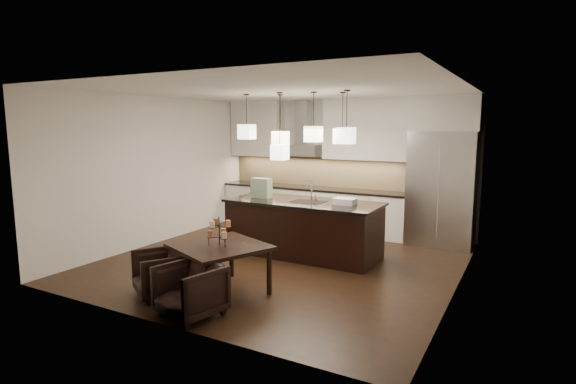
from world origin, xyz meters
The scene contains 37 objects.
floor centered at (0.00, 0.00, -0.01)m, with size 5.50×5.50×0.02m, color black.
ceiling centered at (0.00, 0.00, 2.81)m, with size 5.50×5.50×0.02m, color white.
wall_back centered at (0.00, 2.76, 1.40)m, with size 5.50×0.02×2.80m, color silver.
wall_front centered at (0.00, -2.76, 1.40)m, with size 5.50×0.02×2.80m, color silver.
wall_left centered at (-2.76, 0.00, 1.40)m, with size 0.02×5.50×2.80m, color silver.
wall_right centered at (2.76, 0.00, 1.40)m, with size 0.02×5.50×2.80m, color silver.
refrigerator centered at (2.10, 2.38, 1.07)m, with size 1.20×0.72×2.15m, color #B7B7BA.
fridge_panel centered at (2.10, 2.38, 2.47)m, with size 1.26×0.72×0.65m, color silver.
lower_cabinets centered at (-0.62, 2.43, 0.44)m, with size 4.21×0.62×0.88m, color silver.
countertop centered at (-0.62, 2.43, 0.90)m, with size 4.21×0.66×0.04m, color black.
backsplash centered at (-0.62, 2.73, 1.24)m, with size 4.21×0.02×0.63m, color tan.
upper_cab_left centered at (-2.10, 2.57, 2.17)m, with size 1.25×0.35×1.25m, color silver.
upper_cab_right centered at (0.55, 2.57, 2.17)m, with size 1.86×0.35×1.25m, color silver.
hood_canopy centered at (-0.93, 2.48, 1.72)m, with size 0.90×0.52×0.24m, color #B7B7BA.
hood_chimney centered at (-0.93, 2.59, 2.32)m, with size 0.30×0.28×0.96m, color #B7B7BA.
fruit_bowl centered at (-1.77, 2.38, 0.95)m, with size 0.26×0.26×0.06m, color silver.
island_body centered at (0.12, 0.53, 0.46)m, with size 2.60×1.04×0.92m, color black.
island_top centered at (0.12, 0.53, 0.94)m, with size 2.69×1.13×0.04m, color black.
faucet centered at (0.23, 0.63, 1.16)m, with size 0.10×0.25×0.40m, color silver, non-canonical shape.
tote_bag centered at (-0.71, 0.50, 1.14)m, with size 0.35×0.19×0.35m, color #134721.
food_container centered at (0.88, 0.55, 1.01)m, with size 0.35×0.25×0.10m, color silver.
dining_table centered at (-0.05, -1.62, 0.33)m, with size 1.11×1.11×0.66m, color black, non-canonical shape.
candelabra centered at (-0.05, -1.62, 0.86)m, with size 0.32×0.32×0.39m, color black, non-canonical shape.
candle_a centered at (0.06, -1.67, 0.82)m, with size 0.07×0.07×0.09m, color beige.
candle_b centered at (-0.07, -1.50, 0.82)m, with size 0.07×0.07×0.09m, color #D76B3F.
candle_c centered at (-0.15, -1.70, 0.82)m, with size 0.07×0.07×0.09m, color #984B35.
candle_d centered at (0.07, -1.59, 0.96)m, with size 0.07×0.07×0.09m, color #D76B3F.
candle_e centered at (-0.15, -1.56, 0.96)m, with size 0.07×0.07×0.09m, color #984B35.
candle_f centered at (-0.08, -1.74, 0.96)m, with size 0.07×0.07×0.09m, color beige.
armchair_left centered at (-0.68, -2.09, 0.31)m, with size 0.65×0.67×0.61m, color black.
armchair_right centered at (0.10, -2.40, 0.32)m, with size 0.67×0.69×0.63m, color black.
pendant_a centered at (-0.93, 0.38, 2.14)m, with size 0.24×0.24×0.26m, color #F9EFC9.
pendant_b centered at (-0.45, 0.75, 2.02)m, with size 0.24×0.24×0.26m, color #F9EFC9.
pendant_c centered at (0.34, 0.45, 2.11)m, with size 0.24×0.24×0.26m, color #F9EFC9.
pendant_d centered at (0.73, 0.76, 2.08)m, with size 0.24×0.24×0.26m, color #F9EFC9.
pendant_e centered at (0.96, 0.37, 2.09)m, with size 0.24×0.24×0.26m, color #F9EFC9.
pendant_f centered at (-0.21, 0.30, 1.80)m, with size 0.24×0.24×0.26m, color #F9EFC9.
Camera 1 is at (3.56, -6.32, 2.25)m, focal length 28.00 mm.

